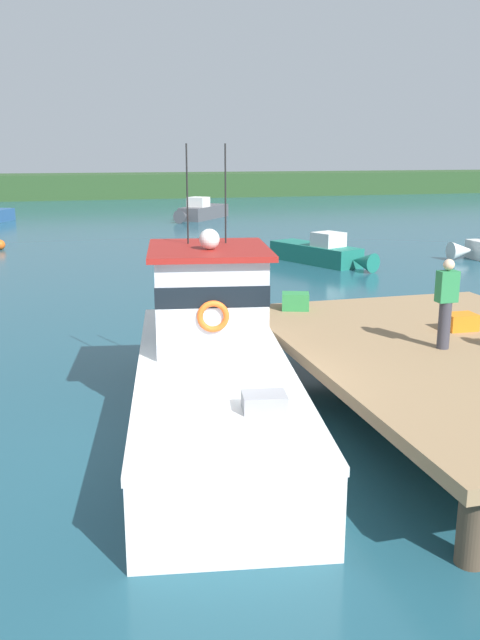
% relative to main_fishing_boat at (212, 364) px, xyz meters
% --- Properties ---
extents(ground_plane, '(200.00, 200.00, 0.00)m').
position_rel_main_fishing_boat_xyz_m(ground_plane, '(-0.29, -0.99, -1.01)').
color(ground_plane, '#1E4C5B').
extents(dock, '(6.00, 9.00, 1.20)m').
position_rel_main_fishing_boat_xyz_m(dock, '(4.51, -0.99, 0.07)').
color(dock, '#4C3D2D').
rests_on(dock, ground).
extents(main_fishing_boat, '(3.80, 9.97, 4.80)m').
position_rel_main_fishing_boat_xyz_m(main_fishing_boat, '(0.00, 0.00, 0.00)').
color(main_fishing_boat, white).
rests_on(main_fishing_boat, ground).
extents(crate_stack_near_edge, '(0.71, 0.61, 0.38)m').
position_rel_main_fishing_boat_xyz_m(crate_stack_near_edge, '(2.57, 2.81, 0.38)').
color(crate_stack_near_edge, '#2D8442').
rests_on(crate_stack_near_edge, dock).
extents(crate_stack_mid_dock, '(0.61, 0.45, 0.33)m').
position_rel_main_fishing_boat_xyz_m(crate_stack_mid_dock, '(5.15, 0.28, 0.36)').
color(crate_stack_mid_dock, orange).
rests_on(crate_stack_mid_dock, dock).
extents(deckhand_by_the_boat, '(0.36, 0.22, 1.63)m').
position_rel_main_fishing_boat_xyz_m(deckhand_by_the_boat, '(4.11, -0.77, 1.05)').
color(deckhand_by_the_boat, '#383842').
rests_on(deckhand_by_the_boat, dock).
extents(moored_boat_mid_harbor, '(3.13, 5.40, 1.38)m').
position_rel_main_fishing_boat_xyz_m(moored_boat_mid_harbor, '(8.27, 15.31, -0.53)').
color(moored_boat_mid_harbor, '#196B5B').
rests_on(moored_boat_mid_harbor, ground).
extents(moored_boat_outer_mooring, '(4.82, 5.58, 1.57)m').
position_rel_main_fishing_boat_xyz_m(moored_boat_outer_mooring, '(7.35, 35.62, -0.47)').
color(moored_boat_outer_mooring, '#4C4C51').
rests_on(moored_boat_outer_mooring, ground).
extents(mooring_buoy_channel_marker, '(0.48, 0.48, 0.48)m').
position_rel_main_fishing_boat_xyz_m(mooring_buoy_channel_marker, '(-5.26, 23.40, -0.77)').
color(mooring_buoy_channel_marker, '#EA5B19').
rests_on(mooring_buoy_channel_marker, ground).
extents(far_shoreline, '(120.00, 8.00, 2.40)m').
position_rel_main_fishing_boat_xyz_m(far_shoreline, '(-0.29, 61.01, 0.19)').
color(far_shoreline, '#284723').
rests_on(far_shoreline, ground).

